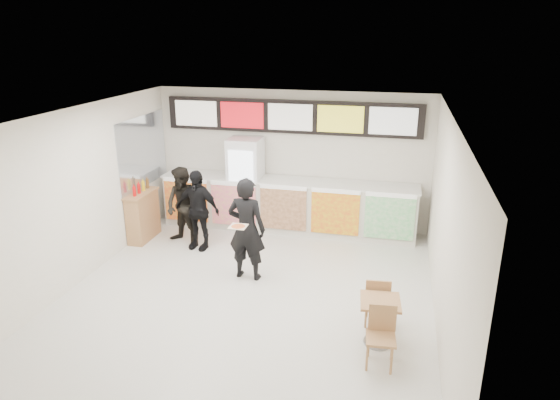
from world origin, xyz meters
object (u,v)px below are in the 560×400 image
(drinks_fridge, at_px, (246,183))
(service_counter, at_px, (287,205))
(customer_main, at_px, (247,229))
(customer_mid, at_px, (197,210))
(cafe_table, at_px, (380,314))
(condiment_ledge, at_px, (143,215))
(customer_left, at_px, (183,206))

(drinks_fridge, bearing_deg, service_counter, -0.99)
(drinks_fridge, height_order, customer_main, drinks_fridge)
(customer_main, xyz_separation_m, customer_mid, (-1.33, 0.99, -0.11))
(service_counter, distance_m, cafe_table, 4.39)
(drinks_fridge, height_order, cafe_table, drinks_fridge)
(condiment_ledge, bearing_deg, drinks_fridge, 32.60)
(customer_main, bearing_deg, service_counter, -90.56)
(cafe_table, bearing_deg, customer_main, 142.98)
(service_counter, distance_m, customer_mid, 2.05)
(customer_mid, bearing_deg, customer_main, -27.74)
(drinks_fridge, height_order, customer_mid, drinks_fridge)
(drinks_fridge, bearing_deg, customer_left, -127.82)
(service_counter, xyz_separation_m, customer_left, (-1.88, -1.21, 0.23))
(service_counter, bearing_deg, drinks_fridge, 179.01)
(customer_main, height_order, condiment_ledge, customer_main)
(service_counter, relative_size, drinks_fridge, 2.78)
(service_counter, relative_size, customer_main, 3.00)
(customer_mid, bearing_deg, customer_left, 167.35)
(customer_left, bearing_deg, drinks_fridge, 69.87)
(customer_main, bearing_deg, customer_mid, -32.59)
(customer_mid, distance_m, cafe_table, 4.46)
(drinks_fridge, bearing_deg, customer_mid, -113.16)
(drinks_fridge, distance_m, customer_mid, 1.50)
(customer_main, distance_m, condiment_ledge, 2.90)
(customer_left, height_order, cafe_table, customer_left)
(customer_mid, bearing_deg, service_counter, 50.57)
(drinks_fridge, distance_m, cafe_table, 4.96)
(cafe_table, bearing_deg, customer_mid, 141.19)
(customer_left, xyz_separation_m, cafe_table, (4.06, -2.61, -0.33))
(service_counter, height_order, customer_left, customer_left)
(cafe_table, bearing_deg, customer_left, 142.16)
(drinks_fridge, height_order, condiment_ledge, drinks_fridge)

